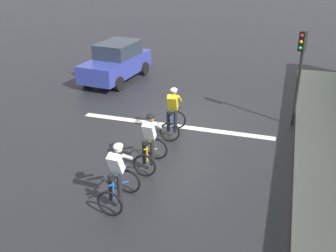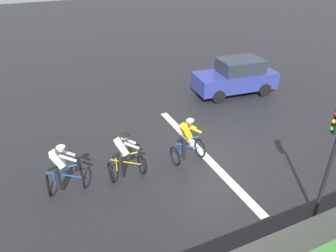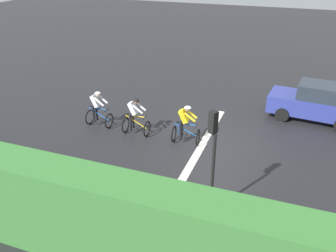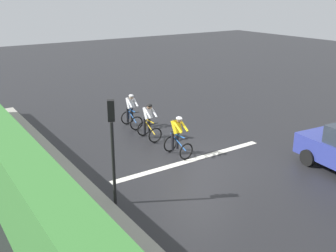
{
  "view_description": "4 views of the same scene",
  "coord_description": "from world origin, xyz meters",
  "px_view_note": "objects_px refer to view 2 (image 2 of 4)",
  "views": [
    {
      "loc": [
        -3.53,
        12.72,
        5.89
      ],
      "look_at": [
        -0.39,
        2.56,
        0.98
      ],
      "focal_mm": 42.16,
      "sensor_mm": 36.0,
      "label": 1
    },
    {
      "loc": [
        -8.26,
        5.65,
        6.66
      ],
      "look_at": [
        0.48,
        1.64,
        1.18
      ],
      "focal_mm": 34.14,
      "sensor_mm": 36.0,
      "label": 2
    },
    {
      "loc": [
        -12.5,
        -2.65,
        7.25
      ],
      "look_at": [
        -0.53,
        1.8,
        0.85
      ],
      "focal_mm": 38.13,
      "sensor_mm": 36.0,
      "label": 3
    },
    {
      "loc": [
        -8.67,
        -10.8,
        6.32
      ],
      "look_at": [
        -0.1,
        1.96,
        1.03
      ],
      "focal_mm": 41.92,
      "sensor_mm": 36.0,
      "label": 4
    }
  ],
  "objects_px": {
    "traffic_light_near_crossing": "(332,150)",
    "cyclist_second": "(124,157)",
    "cyclist_mid": "(187,141)",
    "cyclist_lead": "(62,170)",
    "car_navy": "(236,77)"
  },
  "relations": [
    {
      "from": "cyclist_second",
      "to": "cyclist_mid",
      "type": "height_order",
      "value": "same"
    },
    {
      "from": "car_navy",
      "to": "cyclist_lead",
      "type": "bearing_deg",
      "value": 114.11
    },
    {
      "from": "cyclist_lead",
      "to": "traffic_light_near_crossing",
      "type": "xyz_separation_m",
      "value": [
        -3.97,
        -6.16,
        1.43
      ]
    },
    {
      "from": "cyclist_mid",
      "to": "cyclist_lead",
      "type": "bearing_deg",
      "value": 87.85
    },
    {
      "from": "cyclist_lead",
      "to": "cyclist_mid",
      "type": "distance_m",
      "value": 4.15
    },
    {
      "from": "cyclist_lead",
      "to": "traffic_light_near_crossing",
      "type": "distance_m",
      "value": 7.47
    },
    {
      "from": "cyclist_second",
      "to": "traffic_light_near_crossing",
      "type": "xyz_separation_m",
      "value": [
        -3.82,
        -4.26,
        1.43
      ]
    },
    {
      "from": "cyclist_second",
      "to": "traffic_light_near_crossing",
      "type": "height_order",
      "value": "traffic_light_near_crossing"
    },
    {
      "from": "cyclist_lead",
      "to": "car_navy",
      "type": "bearing_deg",
      "value": -65.89
    },
    {
      "from": "traffic_light_near_crossing",
      "to": "cyclist_second",
      "type": "bearing_deg",
      "value": 48.12
    },
    {
      "from": "car_navy",
      "to": "traffic_light_near_crossing",
      "type": "distance_m",
      "value": 8.7
    },
    {
      "from": "cyclist_mid",
      "to": "car_navy",
      "type": "distance_m",
      "value": 6.56
    },
    {
      "from": "cyclist_lead",
      "to": "car_navy",
      "type": "relative_size",
      "value": 0.39
    },
    {
      "from": "cyclist_mid",
      "to": "traffic_light_near_crossing",
      "type": "relative_size",
      "value": 0.5
    },
    {
      "from": "cyclist_second",
      "to": "traffic_light_near_crossing",
      "type": "relative_size",
      "value": 0.5
    }
  ]
}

